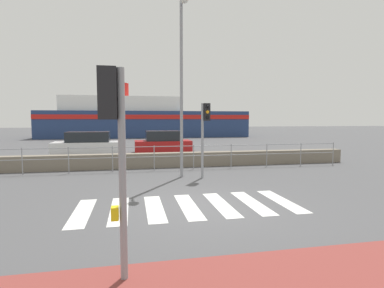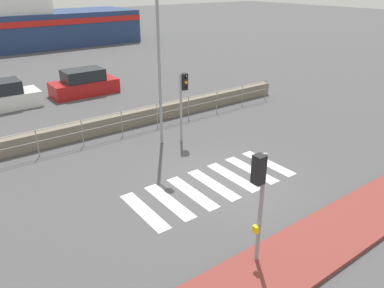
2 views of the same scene
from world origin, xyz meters
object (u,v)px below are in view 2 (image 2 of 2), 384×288
at_px(traffic_light_far, 183,92).
at_px(streetlamp, 160,44).
at_px(parked_car_red, 84,84).
at_px(traffic_light_near, 259,188).

height_order(traffic_light_far, streetlamp, streetlamp).
xyz_separation_m(streetlamp, parked_car_red, (0.16, 9.14, -3.51)).
bearing_deg(parked_car_red, traffic_light_near, -97.98).
xyz_separation_m(traffic_light_near, traffic_light_far, (3.04, 7.27, -0.01)).
distance_m(traffic_light_near, traffic_light_far, 7.88).
distance_m(traffic_light_near, streetlamp, 8.06).
height_order(traffic_light_far, parked_car_red, traffic_light_far).
relative_size(traffic_light_far, streetlamp, 0.43).
height_order(streetlamp, parked_car_red, streetlamp).
height_order(traffic_light_near, traffic_light_far, traffic_light_near).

